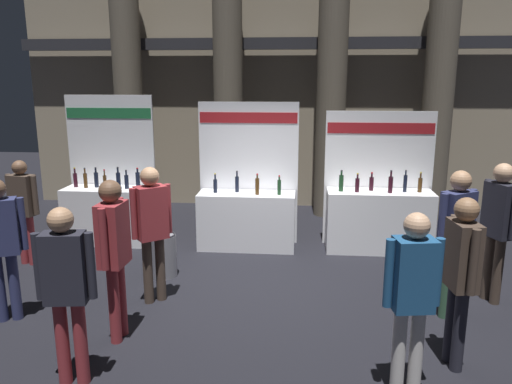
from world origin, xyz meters
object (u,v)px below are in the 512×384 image
visitor_3 (456,231)px  visitor_5 (23,204)px  exhibitor_booth_1 (247,213)px  visitor_0 (114,245)px  exhibitor_booth_2 (379,215)px  visitor_9 (66,282)px  trash_bin (164,255)px  visitor_2 (412,288)px  visitor_4 (498,220)px  visitor_8 (461,268)px  visitor_6 (152,222)px  visitor_1 (1,238)px  exhibitor_booth_0 (109,208)px

visitor_3 → visitor_5: 6.19m
exhibitor_booth_1 → visitor_0: (-1.09, -3.21, 0.49)m
exhibitor_booth_2 → visitor_3: bearing=-77.5°
exhibitor_booth_1 → visitor_9: 4.27m
trash_bin → visitor_2: 3.96m
visitor_4 → visitor_5: (-6.73, 0.73, -0.12)m
visitor_0 → visitor_8: bearing=88.9°
visitor_3 → visitor_5: visitor_3 is taller
visitor_5 → visitor_6: size_ratio=0.92×
visitor_0 → visitor_1: bearing=-99.3°
visitor_4 → exhibitor_booth_1: bearing=-140.9°
visitor_0 → visitor_5: size_ratio=1.10×
exhibitor_booth_2 → visitor_2: size_ratio=1.34×
exhibitor_booth_0 → visitor_4: exhibitor_booth_0 is taller
visitor_4 → visitor_5: size_ratio=1.11×
exhibitor_booth_1 → visitor_6: size_ratio=1.38×
exhibitor_booth_2 → visitor_1: exhibitor_booth_2 is taller
exhibitor_booth_2 → visitor_1: size_ratio=1.34×
trash_bin → visitor_9: 2.75m
visitor_1 → visitor_8: visitor_8 is taller
exhibitor_booth_1 → visitor_3: bearing=-40.3°
exhibitor_booth_1 → visitor_3: size_ratio=1.36×
trash_bin → visitor_4: (4.48, -0.44, 0.77)m
trash_bin → visitor_0: bearing=-90.6°
exhibitor_booth_2 → visitor_0: exhibitor_booth_2 is taller
visitor_2 → visitor_6: 3.32m
visitor_2 → visitor_3: size_ratio=0.95×
visitor_4 → visitor_3: bearing=-76.4°
trash_bin → visitor_8: bearing=-29.7°
visitor_5 → visitor_8: 6.24m
visitor_1 → visitor_6: 1.73m
visitor_2 → visitor_8: 0.75m
visitor_3 → trash_bin: bearing=132.6°
exhibitor_booth_0 → trash_bin: bearing=-46.8°
exhibitor_booth_0 → visitor_6: (1.49, -2.31, 0.44)m
exhibitor_booth_2 → visitor_0: (-3.31, -3.26, 0.49)m
exhibitor_booth_1 → visitor_3: (2.74, -2.32, 0.49)m
exhibitor_booth_1 → visitor_4: 3.90m
visitor_4 → visitor_6: visitor_4 is taller
trash_bin → visitor_2: (2.97, -2.51, 0.71)m
visitor_1 → visitor_4: 6.06m
exhibitor_booth_0 → exhibitor_booth_2: exhibitor_booth_0 is taller
exhibitor_booth_2 → visitor_4: 2.28m
visitor_0 → visitor_9: bearing=-6.1°
visitor_8 → visitor_3: bearing=-20.9°
visitor_6 → visitor_9: (-0.25, -1.82, -0.04)m
exhibitor_booth_1 → visitor_4: size_ratio=1.35×
exhibitor_booth_2 → visitor_3: exhibitor_booth_2 is taller
visitor_3 → visitor_6: visitor_3 is taller
visitor_5 → visitor_4: bearing=-173.4°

